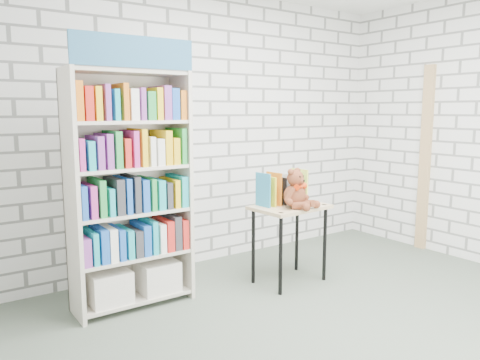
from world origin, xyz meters
TOP-DOWN VIEW (x-y plane):
  - ground at (0.00, 0.00)m, footprint 4.50×4.50m
  - room_shell at (0.00, 0.00)m, footprint 4.52×4.02m
  - bookshelf at (-1.16, 1.36)m, footprint 0.95×0.37m
  - display_table at (0.24, 1.01)m, footprint 0.71×0.51m
  - table_books at (0.24, 1.12)m, footprint 0.49×0.24m
  - teddy_bear at (0.23, 0.90)m, footprint 0.32×0.32m
  - door_trim at (2.23, 0.95)m, footprint 0.05×0.12m

SIDE VIEW (x-z plane):
  - ground at x=0.00m, z-range 0.00..0.00m
  - display_table at x=0.24m, z-range 0.26..0.99m
  - table_books at x=0.24m, z-range 0.73..1.01m
  - teddy_bear at x=0.23m, z-range 0.69..1.05m
  - bookshelf at x=-1.16m, z-range -0.09..2.05m
  - door_trim at x=2.23m, z-range 0.00..2.10m
  - room_shell at x=0.00m, z-range 0.38..3.19m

